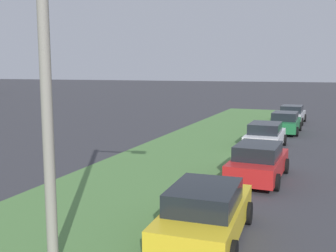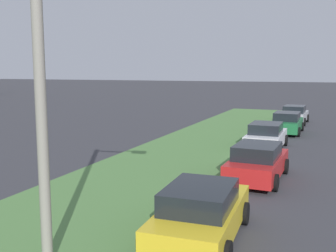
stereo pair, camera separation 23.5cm
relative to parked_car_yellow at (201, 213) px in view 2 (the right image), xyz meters
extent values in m
cube|color=#517F42|center=(4.13, 3.93, -0.66)|extent=(60.00, 6.00, 0.12)
cube|color=gold|center=(0.05, 0.00, -0.15)|extent=(4.38, 2.01, 0.70)
cube|color=black|center=(-0.15, -0.01, 0.48)|extent=(2.28, 1.71, 0.55)
cylinder|color=black|center=(1.35, 0.97, -0.40)|extent=(0.65, 0.25, 0.64)
cylinder|color=black|center=(1.44, -0.83, -0.40)|extent=(0.65, 0.25, 0.64)
cylinder|color=black|center=(-1.34, 0.84, -0.40)|extent=(0.65, 0.25, 0.64)
cube|color=red|center=(6.34, -0.37, -0.15)|extent=(4.35, 1.93, 0.70)
cube|color=black|center=(6.14, -0.36, 0.48)|extent=(2.25, 1.67, 0.55)
cylinder|color=black|center=(7.72, 0.49, -0.40)|extent=(0.65, 0.24, 0.64)
cylinder|color=black|center=(7.66, -1.31, -0.40)|extent=(0.65, 0.24, 0.64)
cylinder|color=black|center=(5.02, 0.57, -0.40)|extent=(0.65, 0.24, 0.64)
cylinder|color=black|center=(4.96, -1.23, -0.40)|extent=(0.65, 0.24, 0.64)
cube|color=silver|center=(12.83, 0.26, -0.15)|extent=(4.30, 1.81, 0.70)
cube|color=black|center=(12.63, 0.26, 0.48)|extent=(2.20, 1.60, 0.55)
cylinder|color=black|center=(14.19, 1.15, -0.40)|extent=(0.64, 0.22, 0.64)
cylinder|color=black|center=(14.18, -0.65, -0.40)|extent=(0.64, 0.22, 0.64)
cylinder|color=black|center=(11.49, 1.16, -0.40)|extent=(0.64, 0.22, 0.64)
cylinder|color=black|center=(11.48, -0.64, -0.40)|extent=(0.64, 0.22, 0.64)
cube|color=#1E6B38|center=(19.14, -0.23, -0.15)|extent=(4.33, 1.88, 0.70)
cube|color=black|center=(18.94, -0.23, 0.48)|extent=(2.23, 1.64, 0.55)
cylinder|color=black|center=(20.50, 0.65, -0.40)|extent=(0.64, 0.23, 0.64)
cylinder|color=black|center=(20.47, -1.15, -0.40)|extent=(0.64, 0.23, 0.64)
cylinder|color=black|center=(17.80, 0.70, -0.40)|extent=(0.64, 0.23, 0.64)
cylinder|color=black|center=(17.77, -1.10, -0.40)|extent=(0.64, 0.23, 0.64)
cube|color=#B2B5BA|center=(24.69, -0.28, -0.15)|extent=(4.36, 1.95, 0.70)
cube|color=black|center=(24.49, -0.27, 0.48)|extent=(2.25, 1.68, 0.55)
cylinder|color=black|center=(26.08, 0.58, -0.40)|extent=(0.65, 0.24, 0.64)
cylinder|color=black|center=(26.01, -1.22, -0.40)|extent=(0.65, 0.24, 0.64)
cylinder|color=black|center=(23.38, 0.67, -0.40)|extent=(0.65, 0.24, 0.64)
cylinder|color=black|center=(23.31, -1.13, -0.40)|extent=(0.65, 0.24, 0.64)
cylinder|color=gray|center=(-2.71, 2.69, 3.03)|extent=(0.24, 0.24, 7.50)
camera|label=1|loc=(-9.49, -2.69, 3.63)|focal=42.63mm
camera|label=2|loc=(-9.40, -2.91, 3.63)|focal=42.63mm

